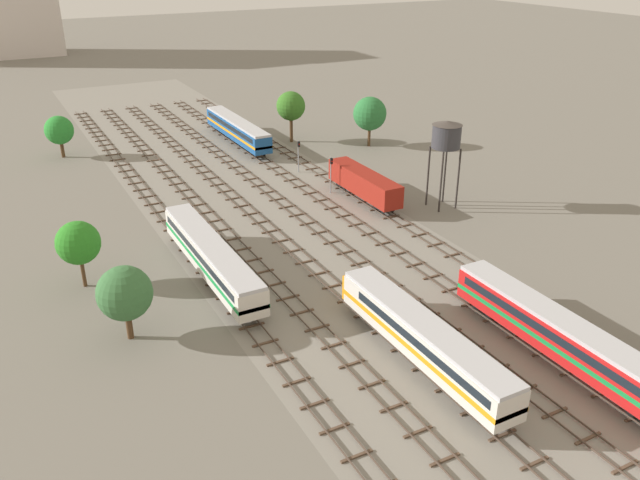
% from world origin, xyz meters
% --- Properties ---
extents(ground_plane, '(480.00, 480.00, 0.00)m').
position_xyz_m(ground_plane, '(0.00, 56.00, 0.00)').
color(ground_plane, slate).
extents(ballast_bed, '(28.74, 176.00, 0.01)m').
position_xyz_m(ballast_bed, '(0.00, 56.00, 0.00)').
color(ballast_bed, gray).
rests_on(ballast_bed, ground).
extents(track_far_left, '(2.40, 126.00, 0.29)m').
position_xyz_m(track_far_left, '(-12.37, 57.00, 0.14)').
color(track_far_left, '#47382D').
rests_on(track_far_left, ground).
extents(track_left, '(2.40, 126.00, 0.29)m').
position_xyz_m(track_left, '(-7.42, 57.00, 0.14)').
color(track_left, '#47382D').
rests_on(track_left, ground).
extents(track_centre_left, '(2.40, 126.00, 0.29)m').
position_xyz_m(track_centre_left, '(-2.47, 57.00, 0.14)').
color(track_centre_left, '#47382D').
rests_on(track_centre_left, ground).
extents(track_centre, '(2.40, 126.00, 0.29)m').
position_xyz_m(track_centre, '(2.47, 57.00, 0.14)').
color(track_centre, '#47382D').
rests_on(track_centre, ground).
extents(track_centre_right, '(2.40, 126.00, 0.29)m').
position_xyz_m(track_centre_right, '(7.42, 57.00, 0.14)').
color(track_centre_right, '#47382D').
rests_on(track_centre_right, ground).
extents(track_right, '(2.40, 126.00, 0.29)m').
position_xyz_m(track_right, '(12.37, 57.00, 0.14)').
color(track_right, '#47382D').
rests_on(track_right, ground).
extents(passenger_coach_centre_right_nearest, '(2.96, 22.00, 3.80)m').
position_xyz_m(passenger_coach_centre_right_nearest, '(7.42, 15.04, 2.61)').
color(passenger_coach_centre_right_nearest, red).
rests_on(passenger_coach_centre_right_nearest, ground).
extents(diesel_railcar_centre_left_near, '(2.96, 20.50, 3.80)m').
position_xyz_m(diesel_railcar_centre_left_near, '(-2.47, 19.91, 2.60)').
color(diesel_railcar_centre_left_near, beige).
rests_on(diesel_railcar_centre_left_near, ground).
extents(passenger_coach_far_left_mid, '(2.96, 22.00, 3.80)m').
position_xyz_m(passenger_coach_far_left_mid, '(-12.37, 41.65, 2.61)').
color(passenger_coach_far_left_mid, beige).
rests_on(passenger_coach_far_left_mid, ground).
extents(freight_boxcar_right_midfar, '(2.87, 14.00, 3.60)m').
position_xyz_m(freight_boxcar_right_midfar, '(12.38, 53.01, 2.45)').
color(freight_boxcar_right_midfar, maroon).
rests_on(freight_boxcar_right_midfar, ground).
extents(passenger_coach_centre_right_far, '(2.96, 22.00, 3.80)m').
position_xyz_m(passenger_coach_centre_right_far, '(7.42, 85.08, 2.61)').
color(passenger_coach_centre_right_far, '#194C8C').
rests_on(passenger_coach_centre_right_far, ground).
extents(water_tower, '(3.72, 3.72, 11.15)m').
position_xyz_m(water_tower, '(19.99, 46.56, 9.27)').
color(water_tower, '#2D2826').
rests_on(water_tower, ground).
extents(signal_post_nearest, '(0.28, 0.47, 5.03)m').
position_xyz_m(signal_post_nearest, '(9.90, 57.41, 3.22)').
color(signal_post_nearest, gray).
rests_on(signal_post_nearest, ground).
extents(signal_post_near, '(0.28, 0.47, 4.80)m').
position_xyz_m(signal_post_near, '(9.90, 67.16, 3.08)').
color(signal_post_near, gray).
rests_on(signal_post_near, ground).
extents(lineside_tree_0, '(4.80, 4.80, 8.46)m').
position_xyz_m(lineside_tree_0, '(15.88, 82.07, 6.02)').
color(lineside_tree_0, '#4C331E').
rests_on(lineside_tree_0, ground).
extents(lineside_tree_1, '(4.39, 4.39, 6.54)m').
position_xyz_m(lineside_tree_1, '(-19.52, 91.07, 4.32)').
color(lineside_tree_1, '#4C331E').
rests_on(lineside_tree_1, ground).
extents(lineside_tree_2, '(5.43, 5.43, 8.14)m').
position_xyz_m(lineside_tree_2, '(26.05, 73.68, 5.41)').
color(lineside_tree_2, '#4C331E').
rests_on(lineside_tree_2, ground).
extents(lineside_tree_3, '(4.26, 4.26, 6.83)m').
position_xyz_m(lineside_tree_3, '(-24.01, 46.13, 4.69)').
color(lineside_tree_3, '#4C331E').
rests_on(lineside_tree_3, ground).
extents(lineside_tree_4, '(4.69, 4.69, 6.72)m').
position_xyz_m(lineside_tree_4, '(-22.20, 34.77, 4.36)').
color(lineside_tree_4, '#4C331E').
rests_on(lineside_tree_4, ground).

